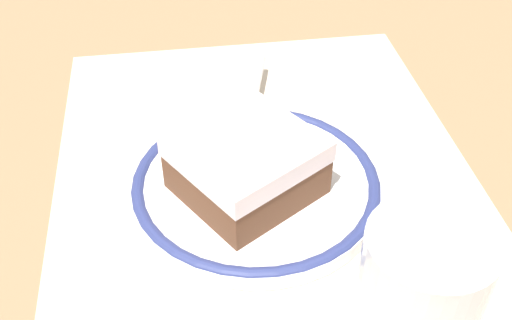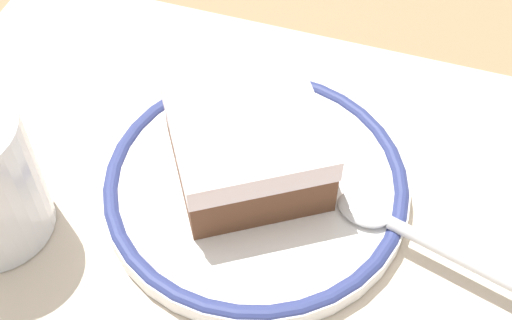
# 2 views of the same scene
# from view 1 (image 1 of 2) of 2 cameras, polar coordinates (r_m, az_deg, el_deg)

# --- Properties ---
(ground_plane) EXTENTS (2.40, 2.40, 0.00)m
(ground_plane) POSITION_cam_1_polar(r_m,az_deg,el_deg) (0.47, 1.43, -3.68)
(ground_plane) COLOR #9E7551
(placemat) EXTENTS (0.47, 0.33, 0.00)m
(placemat) POSITION_cam_1_polar(r_m,az_deg,el_deg) (0.47, 1.43, -3.61)
(placemat) COLOR beige
(placemat) RESTS_ON ground_plane
(plate) EXTENTS (0.19, 0.19, 0.01)m
(plate) POSITION_cam_1_polar(r_m,az_deg,el_deg) (0.46, -0.00, -2.30)
(plate) COLOR white
(plate) RESTS_ON placemat
(cake_slice) EXTENTS (0.12, 0.12, 0.05)m
(cake_slice) POSITION_cam_1_polar(r_m,az_deg,el_deg) (0.44, -0.87, -0.53)
(cake_slice) COLOR brown
(cake_slice) RESTS_ON plate
(spoon) EXTENTS (0.12, 0.05, 0.01)m
(spoon) POSITION_cam_1_polar(r_m,az_deg,el_deg) (0.53, -0.36, 5.32)
(spoon) COLOR silver
(spoon) RESTS_ON plate
(cup) EXTENTS (0.07, 0.07, 0.09)m
(cup) POSITION_cam_1_polar(r_m,az_deg,el_deg) (0.37, 14.76, -12.49)
(cup) COLOR silver
(cup) RESTS_ON placemat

